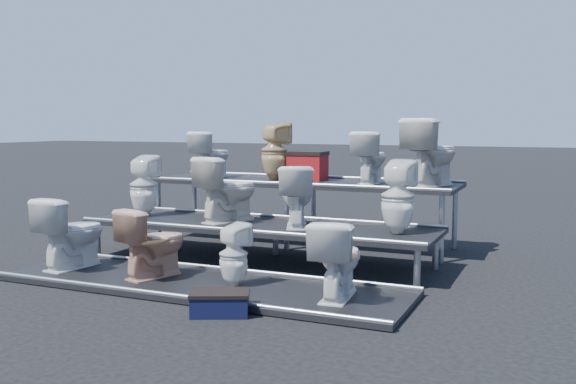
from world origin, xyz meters
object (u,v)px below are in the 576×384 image
at_px(toilet_1, 153,242).
at_px(toilet_11, 432,152).
at_px(toilet_0, 72,232).
at_px(toilet_4, 144,186).
at_px(toilet_5, 228,189).
at_px(toilet_9, 274,151).
at_px(toilet_3, 337,259).
at_px(toilet_6, 296,196).
at_px(toilet_8, 211,154).
at_px(toilet_10, 370,157).
at_px(toilet_2, 234,255).
at_px(toilet_7, 398,197).
at_px(red_crate, 308,167).
at_px(step_stool, 220,305).

bearing_deg(toilet_1, toilet_11, -113.58).
xyz_separation_m(toilet_0, toilet_4, (0.01, 1.30, 0.40)).
xyz_separation_m(toilet_5, toilet_9, (0.02, 1.30, 0.40)).
xyz_separation_m(toilet_0, toilet_11, (3.39, 2.60, 0.83)).
xyz_separation_m(toilet_3, toilet_6, (-0.95, 1.30, 0.39)).
relative_size(toilet_9, toilet_11, 0.95).
xyz_separation_m(toilet_8, toilet_10, (2.36, 0.00, 0.01)).
relative_size(toilet_2, toilet_10, 0.92).
xyz_separation_m(toilet_4, toilet_7, (3.28, 0.00, 0.01)).
distance_m(toilet_2, red_crate, 2.86).
distance_m(toilet_6, step_stool, 2.14).
height_order(toilet_0, toilet_11, toilet_11).
xyz_separation_m(toilet_10, red_crate, (-0.93, 0.16, -0.16)).
height_order(toilet_4, toilet_7, toilet_7).
height_order(toilet_1, toilet_9, toilet_9).
bearing_deg(toilet_2, toilet_11, -100.16).
height_order(toilet_5, toilet_9, toilet_9).
relative_size(toilet_9, step_stool, 1.62).
height_order(toilet_6, toilet_11, toilet_11).
relative_size(toilet_6, toilet_11, 0.85).
distance_m(toilet_10, red_crate, 0.96).
relative_size(toilet_0, toilet_10, 1.17).
relative_size(toilet_3, step_stool, 1.48).
height_order(toilet_0, toilet_4, toilet_4).
height_order(toilet_2, toilet_11, toilet_11).
bearing_deg(toilet_6, toilet_5, -22.17).
height_order(toilet_2, toilet_4, toilet_4).
relative_size(toilet_4, toilet_5, 0.99).
relative_size(toilet_5, toilet_9, 0.99).
distance_m(toilet_1, toilet_4, 1.73).
relative_size(toilet_1, toilet_3, 1.00).
xyz_separation_m(toilet_5, toilet_8, (-0.98, 1.30, 0.34)).
height_order(toilet_3, toilet_4, toilet_4).
relative_size(toilet_2, toilet_5, 0.78).
bearing_deg(toilet_9, toilet_1, 110.55).
relative_size(red_crate, step_stool, 0.98).
bearing_deg(toilet_11, toilet_5, 49.63).
bearing_deg(toilet_9, toilet_6, 148.17).
bearing_deg(toilet_5, toilet_9, -69.43).
height_order(toilet_8, toilet_11, toilet_11).
bearing_deg(toilet_0, step_stool, 168.55).
bearing_deg(toilet_0, toilet_10, -128.98).
distance_m(toilet_2, toilet_3, 1.06).
bearing_deg(toilet_8, toilet_0, 93.82).
bearing_deg(toilet_5, toilet_0, 68.06).
relative_size(toilet_2, toilet_3, 0.85).
bearing_deg(step_stool, red_crate, 74.87).
distance_m(toilet_9, step_stool, 3.65).
bearing_deg(toilet_6, red_crate, -95.28).
height_order(toilet_1, toilet_8, toilet_8).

